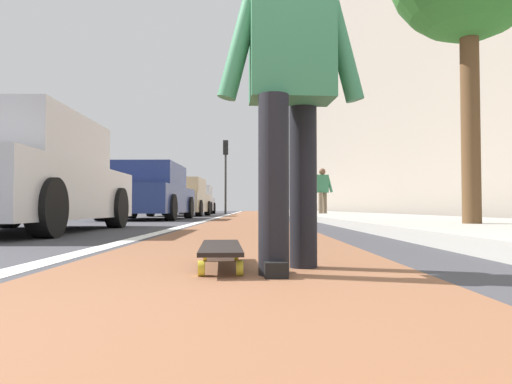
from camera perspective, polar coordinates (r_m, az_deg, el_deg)
ground_plane at (r=11.00m, az=-0.88°, el=-3.53°), size 80.00×80.00×0.00m
bike_lane_paint at (r=24.99m, az=-0.56°, el=-2.64°), size 56.00×1.81×0.00m
lane_stripe_white at (r=21.03m, az=-3.48°, el=-2.76°), size 52.00×0.16×0.01m
sidewalk_curb at (r=19.23m, az=8.62°, el=-2.65°), size 52.00×3.20×0.12m
building_facade at (r=24.50m, az=13.26°, el=13.11°), size 40.00×1.20×13.29m
skateboard at (r=2.45m, az=-4.23°, el=-6.85°), size 0.85×0.26×0.11m
skater_person at (r=2.38m, az=4.14°, el=13.53°), size 0.47×0.72×1.64m
parked_car_near at (r=6.76m, az=-26.08°, el=1.61°), size 4.14×1.92×1.47m
parked_car_mid at (r=13.18m, az=-12.66°, el=-0.12°), size 4.45×2.00×1.48m
parked_car_far at (r=18.90m, az=-8.97°, el=-0.74°), size 4.17×2.08×1.46m
parked_car_end at (r=25.33m, az=-7.35°, el=-1.03°), size 4.17×2.07×1.47m
traffic_light at (r=26.87m, az=-3.65°, el=3.50°), size 0.33×0.28×4.11m
pedestrian_distant at (r=16.62m, az=7.95°, el=0.34°), size 0.47×0.73×1.68m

